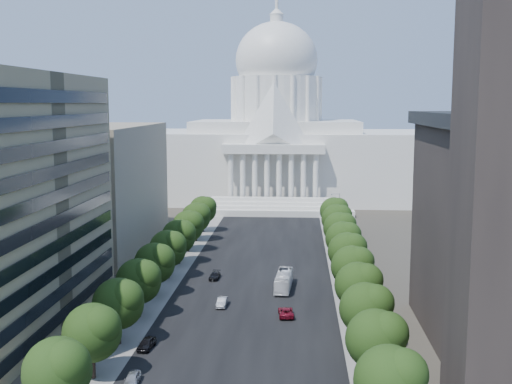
% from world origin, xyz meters
% --- Properties ---
extents(road_asphalt, '(30.00, 260.00, 0.01)m').
position_xyz_m(road_asphalt, '(0.00, 90.00, 0.00)').
color(road_asphalt, black).
rests_on(road_asphalt, ground).
extents(sidewalk_left, '(8.00, 260.00, 0.02)m').
position_xyz_m(sidewalk_left, '(-19.00, 90.00, 0.00)').
color(sidewalk_left, gray).
rests_on(sidewalk_left, ground).
extents(sidewalk_right, '(8.00, 260.00, 0.02)m').
position_xyz_m(sidewalk_right, '(19.00, 90.00, 0.00)').
color(sidewalk_right, gray).
rests_on(sidewalk_right, ground).
extents(capitol, '(120.00, 56.00, 73.00)m').
position_xyz_m(capitol, '(0.00, 184.89, 20.01)').
color(capitol, white).
rests_on(capitol, ground).
extents(office_block_left_far, '(38.00, 52.00, 30.00)m').
position_xyz_m(office_block_left_far, '(-48.00, 100.00, 15.00)').
color(office_block_left_far, gray).
rests_on(office_block_left_far, ground).
extents(tree_l_a, '(7.79, 7.60, 9.97)m').
position_xyz_m(tree_l_a, '(-17.66, 11.81, 6.45)').
color(tree_l_a, '#33261C').
rests_on(tree_l_a, ground).
extents(tree_l_b, '(7.79, 7.60, 9.97)m').
position_xyz_m(tree_l_b, '(-17.66, 23.81, 6.45)').
color(tree_l_b, '#33261C').
rests_on(tree_l_b, ground).
extents(tree_l_c, '(7.79, 7.60, 9.97)m').
position_xyz_m(tree_l_c, '(-17.66, 35.81, 6.45)').
color(tree_l_c, '#33261C').
rests_on(tree_l_c, ground).
extents(tree_l_d, '(7.79, 7.60, 9.97)m').
position_xyz_m(tree_l_d, '(-17.66, 47.81, 6.45)').
color(tree_l_d, '#33261C').
rests_on(tree_l_d, ground).
extents(tree_l_e, '(7.79, 7.60, 9.97)m').
position_xyz_m(tree_l_e, '(-17.66, 59.81, 6.45)').
color(tree_l_e, '#33261C').
rests_on(tree_l_e, ground).
extents(tree_l_f, '(7.79, 7.60, 9.97)m').
position_xyz_m(tree_l_f, '(-17.66, 71.81, 6.45)').
color(tree_l_f, '#33261C').
rests_on(tree_l_f, ground).
extents(tree_l_g, '(7.79, 7.60, 9.97)m').
position_xyz_m(tree_l_g, '(-17.66, 83.81, 6.45)').
color(tree_l_g, '#33261C').
rests_on(tree_l_g, ground).
extents(tree_l_h, '(7.79, 7.60, 9.97)m').
position_xyz_m(tree_l_h, '(-17.66, 95.81, 6.45)').
color(tree_l_h, '#33261C').
rests_on(tree_l_h, ground).
extents(tree_l_i, '(7.79, 7.60, 9.97)m').
position_xyz_m(tree_l_i, '(-17.66, 107.81, 6.45)').
color(tree_l_i, '#33261C').
rests_on(tree_l_i, ground).
extents(tree_l_j, '(7.79, 7.60, 9.97)m').
position_xyz_m(tree_l_j, '(-17.66, 119.81, 6.45)').
color(tree_l_j, '#33261C').
rests_on(tree_l_j, ground).
extents(tree_r_a, '(7.79, 7.60, 9.97)m').
position_xyz_m(tree_r_a, '(18.34, 11.81, 6.45)').
color(tree_r_a, '#33261C').
rests_on(tree_r_a, ground).
extents(tree_r_b, '(7.79, 7.60, 9.97)m').
position_xyz_m(tree_r_b, '(18.34, 23.81, 6.45)').
color(tree_r_b, '#33261C').
rests_on(tree_r_b, ground).
extents(tree_r_c, '(7.79, 7.60, 9.97)m').
position_xyz_m(tree_r_c, '(18.34, 35.81, 6.45)').
color(tree_r_c, '#33261C').
rests_on(tree_r_c, ground).
extents(tree_r_d, '(7.79, 7.60, 9.97)m').
position_xyz_m(tree_r_d, '(18.34, 47.81, 6.45)').
color(tree_r_d, '#33261C').
rests_on(tree_r_d, ground).
extents(tree_r_e, '(7.79, 7.60, 9.97)m').
position_xyz_m(tree_r_e, '(18.34, 59.81, 6.45)').
color(tree_r_e, '#33261C').
rests_on(tree_r_e, ground).
extents(tree_r_f, '(7.79, 7.60, 9.97)m').
position_xyz_m(tree_r_f, '(18.34, 71.81, 6.45)').
color(tree_r_f, '#33261C').
rests_on(tree_r_f, ground).
extents(tree_r_g, '(7.79, 7.60, 9.97)m').
position_xyz_m(tree_r_g, '(18.34, 83.81, 6.45)').
color(tree_r_g, '#33261C').
rests_on(tree_r_g, ground).
extents(tree_r_h, '(7.79, 7.60, 9.97)m').
position_xyz_m(tree_r_h, '(18.34, 95.81, 6.45)').
color(tree_r_h, '#33261C').
rests_on(tree_r_h, ground).
extents(tree_r_i, '(7.79, 7.60, 9.97)m').
position_xyz_m(tree_r_i, '(18.34, 107.81, 6.45)').
color(tree_r_i, '#33261C').
rests_on(tree_r_i, ground).
extents(tree_r_j, '(7.79, 7.60, 9.97)m').
position_xyz_m(tree_r_j, '(18.34, 119.81, 6.45)').
color(tree_r_j, '#33261C').
rests_on(tree_r_j, ground).
extents(streetlight_b, '(2.61, 0.44, 9.00)m').
position_xyz_m(streetlight_b, '(19.90, 35.00, 5.82)').
color(streetlight_b, gray).
rests_on(streetlight_b, ground).
extents(streetlight_c, '(2.61, 0.44, 9.00)m').
position_xyz_m(streetlight_c, '(19.90, 60.00, 5.82)').
color(streetlight_c, gray).
rests_on(streetlight_c, ground).
extents(streetlight_d, '(2.61, 0.44, 9.00)m').
position_xyz_m(streetlight_d, '(19.90, 85.00, 5.82)').
color(streetlight_d, gray).
rests_on(streetlight_d, ground).
extents(streetlight_e, '(2.61, 0.44, 9.00)m').
position_xyz_m(streetlight_e, '(19.90, 110.00, 5.82)').
color(streetlight_e, gray).
rests_on(streetlight_e, ground).
extents(streetlight_f, '(2.61, 0.44, 9.00)m').
position_xyz_m(streetlight_f, '(19.90, 135.00, 5.82)').
color(streetlight_f, gray).
rests_on(streetlight_f, ground).
extents(car_dark_a, '(2.34, 4.72, 1.55)m').
position_xyz_m(car_dark_a, '(-13.50, 34.37, 0.77)').
color(car_dark_a, black).
rests_on(car_dark_a, ground).
extents(car_silver, '(1.71, 4.64, 1.52)m').
position_xyz_m(car_silver, '(-4.92, 54.62, 0.76)').
color(car_silver, '#A1A3A8').
rests_on(car_silver, ground).
extents(car_red, '(2.87, 5.42, 1.45)m').
position_xyz_m(car_red, '(6.38, 49.98, 0.73)').
color(car_red, maroon).
rests_on(car_red, ground).
extents(car_dark_b, '(2.12, 4.70, 1.34)m').
position_xyz_m(car_dark_b, '(-8.47, 72.06, 0.67)').
color(car_dark_b, black).
rests_on(car_dark_b, ground).
extents(car_parked, '(1.95, 4.43, 1.48)m').
position_xyz_m(car_parked, '(-12.50, 22.40, 0.74)').
color(car_parked, '#A4A5AB').
rests_on(car_parked, ground).
extents(city_bus, '(3.45, 11.83, 3.25)m').
position_xyz_m(city_bus, '(5.64, 65.96, 1.63)').
color(city_bus, white).
rests_on(city_bus, ground).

